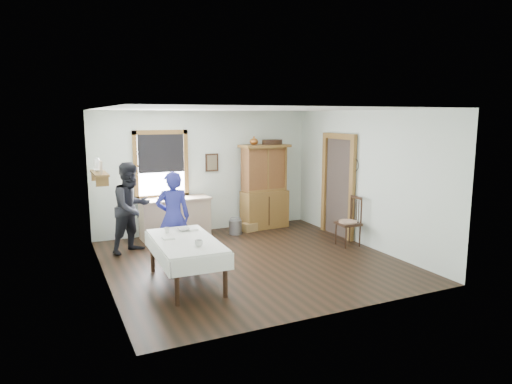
% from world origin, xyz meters
% --- Properties ---
extents(room, '(5.01, 5.01, 2.70)m').
position_xyz_m(room, '(0.00, 0.00, 1.35)').
color(room, black).
rests_on(room, ground).
extents(window, '(1.18, 0.07, 1.48)m').
position_xyz_m(window, '(-1.00, 2.46, 1.62)').
color(window, white).
rests_on(window, room).
extents(doorway, '(0.09, 1.14, 2.22)m').
position_xyz_m(doorway, '(2.46, 0.85, 1.16)').
color(doorway, '#41352E').
rests_on(doorway, room).
extents(wall_shelf, '(0.24, 1.00, 0.44)m').
position_xyz_m(wall_shelf, '(-2.37, 1.54, 1.57)').
color(wall_shelf, olive).
rests_on(wall_shelf, room).
extents(framed_picture, '(0.30, 0.04, 0.40)m').
position_xyz_m(framed_picture, '(0.15, 2.46, 1.55)').
color(framed_picture, '#351E12').
rests_on(framed_picture, room).
extents(rug_beater, '(0.01, 0.27, 0.27)m').
position_xyz_m(rug_beater, '(2.45, 0.30, 1.72)').
color(rug_beater, black).
rests_on(rug_beater, room).
extents(work_counter, '(1.52, 0.63, 0.86)m').
position_xyz_m(work_counter, '(-0.81, 2.15, 0.43)').
color(work_counter, tan).
rests_on(work_counter, room).
extents(china_hutch, '(1.17, 0.62, 1.94)m').
position_xyz_m(china_hutch, '(1.32, 2.16, 0.97)').
color(china_hutch, olive).
rests_on(china_hutch, room).
extents(dining_table, '(0.98, 1.79, 0.71)m').
position_xyz_m(dining_table, '(-1.38, -0.61, 0.35)').
color(dining_table, white).
rests_on(dining_table, room).
extents(spindle_chair, '(0.49, 0.49, 1.00)m').
position_xyz_m(spindle_chair, '(2.18, 0.08, 0.50)').
color(spindle_chair, '#351E12').
rests_on(spindle_chair, room).
extents(pail, '(0.37, 0.37, 0.31)m').
position_xyz_m(pail, '(0.46, 1.87, 0.16)').
color(pail, gray).
rests_on(pail, room).
extents(wicker_basket, '(0.37, 0.30, 0.19)m').
position_xyz_m(wicker_basket, '(0.84, 1.97, 0.10)').
color(wicker_basket, '#A18249').
rests_on(wicker_basket, room).
extents(woman_blue, '(0.61, 0.45, 1.52)m').
position_xyz_m(woman_blue, '(-1.27, 0.52, 0.76)').
color(woman_blue, navy).
rests_on(woman_blue, room).
extents(figure_dark, '(0.98, 0.92, 1.60)m').
position_xyz_m(figure_dark, '(-1.83, 1.46, 0.80)').
color(figure_dark, black).
rests_on(figure_dark, room).
extents(table_cup_a, '(0.12, 0.12, 0.09)m').
position_xyz_m(table_cup_a, '(-1.31, -1.05, 0.75)').
color(table_cup_a, silver).
rests_on(table_cup_a, dining_table).
extents(table_cup_b, '(0.13, 0.13, 0.09)m').
position_xyz_m(table_cup_b, '(-1.54, -0.09, 0.75)').
color(table_cup_b, silver).
rests_on(table_cup_b, dining_table).
extents(table_bowl, '(0.23, 0.23, 0.05)m').
position_xyz_m(table_bowl, '(-1.26, -0.08, 0.73)').
color(table_bowl, silver).
rests_on(table_bowl, dining_table).
extents(counter_book, '(0.19, 0.25, 0.02)m').
position_xyz_m(counter_book, '(-1.17, 2.13, 0.87)').
color(counter_book, brown).
rests_on(counter_book, work_counter).
extents(counter_bowl, '(0.24, 0.24, 0.06)m').
position_xyz_m(counter_bowl, '(-0.79, 2.09, 0.89)').
color(counter_bowl, silver).
rests_on(counter_bowl, work_counter).
extents(shelf_bowl, '(0.22, 0.22, 0.05)m').
position_xyz_m(shelf_bowl, '(-2.37, 1.55, 1.60)').
color(shelf_bowl, silver).
rests_on(shelf_bowl, wall_shelf).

